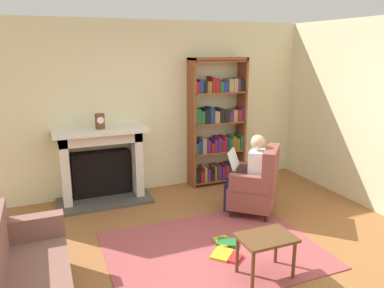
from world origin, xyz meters
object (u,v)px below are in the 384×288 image
at_px(mantel_clock, 100,121).
at_px(seated_reader, 249,171).
at_px(fireplace, 101,162).
at_px(bookshelf, 217,125).
at_px(side_table, 266,243).
at_px(armchair_reading, 257,185).

distance_m(mantel_clock, seated_reader, 2.25).
bearing_deg(mantel_clock, fireplace, 91.64).
relative_size(fireplace, bookshelf, 0.65).
height_order(mantel_clock, side_table, mantel_clock).
height_order(mantel_clock, armchair_reading, mantel_clock).
bearing_deg(seated_reader, fireplace, -83.29).
bearing_deg(mantel_clock, bookshelf, 3.95).
xyz_separation_m(bookshelf, seated_reader, (-0.12, -1.27, -0.39)).
bearing_deg(seated_reader, mantel_clock, -81.15).
distance_m(armchair_reading, side_table, 1.52).
relative_size(bookshelf, side_table, 3.81).
bearing_deg(mantel_clock, seated_reader, -31.76).
xyz_separation_m(armchair_reading, side_table, (-0.72, -1.33, -0.05)).
bearing_deg(side_table, armchair_reading, 61.50).
height_order(bookshelf, seated_reader, bookshelf).
height_order(bookshelf, side_table, bookshelf).
xyz_separation_m(bookshelf, side_table, (-0.75, -2.68, -0.63)).
xyz_separation_m(mantel_clock, side_table, (1.20, -2.55, -0.87)).
xyz_separation_m(mantel_clock, bookshelf, (1.95, 0.14, -0.24)).
distance_m(mantel_clock, side_table, 2.95).
xyz_separation_m(fireplace, bookshelf, (1.96, 0.04, 0.41)).
xyz_separation_m(mantel_clock, armchair_reading, (1.93, -1.21, -0.83)).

